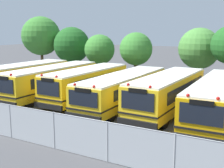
{
  "coord_description": "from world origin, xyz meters",
  "views": [
    {
      "loc": [
        10.01,
        -19.58,
        5.78
      ],
      "look_at": [
        -1.01,
        0.0,
        1.6
      ],
      "focal_mm": 47.17,
      "sensor_mm": 36.0,
      "label": 1
    }
  ],
  "objects": [
    {
      "name": "tree_3",
      "position": [
        -2.7,
        8.05,
        3.79
      ],
      "size": [
        3.38,
        3.38,
        5.51
      ],
      "color": "#4C3823",
      "rests_on": "ground_plane"
    },
    {
      "name": "school_bus_2",
      "position": [
        -3.5,
        0.19,
        1.43
      ],
      "size": [
        2.58,
        9.63,
        2.73
      ],
      "rotation": [
        0.0,
        0.0,
        3.13
      ],
      "color": "yellow",
      "rests_on": "ground_plane"
    },
    {
      "name": "school_bus_0",
      "position": [
        -10.46,
        0.14,
        1.45
      ],
      "size": [
        2.7,
        9.69,
        2.75
      ],
      "rotation": [
        0.0,
        0.0,
        3.13
      ],
      "color": "yellow",
      "rests_on": "ground_plane"
    },
    {
      "name": "school_bus_1",
      "position": [
        -6.95,
        -0.12,
        1.44
      ],
      "size": [
        2.56,
        10.83,
        2.73
      ],
      "rotation": [
        0.0,
        0.0,
        3.15
      ],
      "color": "yellow",
      "rests_on": "ground_plane"
    },
    {
      "name": "school_bus_4",
      "position": [
        3.51,
        -0.02,
        1.45
      ],
      "size": [
        2.77,
        10.05,
        2.76
      ],
      "rotation": [
        0.0,
        0.0,
        3.12
      ],
      "color": "yellow",
      "rests_on": "ground_plane"
    },
    {
      "name": "chainlink_fence",
      "position": [
        -0.64,
        -9.09,
        0.97
      ],
      "size": [
        27.14,
        0.07,
        1.87
      ],
      "color": "#9EA0A3",
      "rests_on": "ground_plane"
    },
    {
      "name": "traffic_cone",
      "position": [
        0.85,
        -8.43,
        0.3
      ],
      "size": [
        0.46,
        0.46,
        0.6
      ],
      "primitive_type": "cone",
      "color": "#EA5914",
      "rests_on": "ground_plane"
    },
    {
      "name": "ground_plane",
      "position": [
        0.0,
        0.0,
        0.0
      ],
      "size": [
        160.0,
        160.0,
        0.0
      ],
      "primitive_type": "plane",
      "color": "#424244"
    },
    {
      "name": "tree_2",
      "position": [
        -7.6,
        8.84,
        3.45
      ],
      "size": [
        3.42,
        3.42,
        5.25
      ],
      "color": "#4C3823",
      "rests_on": "ground_plane"
    },
    {
      "name": "tree_1",
      "position": [
        -11.88,
        9.58,
        3.84
      ],
      "size": [
        4.39,
        4.39,
        6.09
      ],
      "color": "#4C3823",
      "rests_on": "ground_plane"
    },
    {
      "name": "tree_4",
      "position": [
        3.06,
        10.36,
        3.9
      ],
      "size": [
        4.13,
        4.13,
        5.97
      ],
      "color": "#4C3823",
      "rests_on": "ground_plane"
    },
    {
      "name": "school_bus_3",
      "position": [
        -0.01,
        0.11,
        1.34
      ],
      "size": [
        2.67,
        11.32,
        2.54
      ],
      "rotation": [
        0.0,
        0.0,
        3.15
      ],
      "color": "yellow",
      "rests_on": "ground_plane"
    },
    {
      "name": "school_bus_5",
      "position": [
        6.95,
        -0.18,
        1.43
      ],
      "size": [
        2.86,
        11.4,
        2.71
      ],
      "rotation": [
        0.0,
        0.0,
        3.17
      ],
      "color": "#EAA80C",
      "rests_on": "ground_plane"
    },
    {
      "name": "tree_0",
      "position": [
        -16.65,
        9.24,
        4.99
      ],
      "size": [
        4.95,
        4.95,
        7.44
      ],
      "color": "#4C3823",
      "rests_on": "ground_plane"
    }
  ]
}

